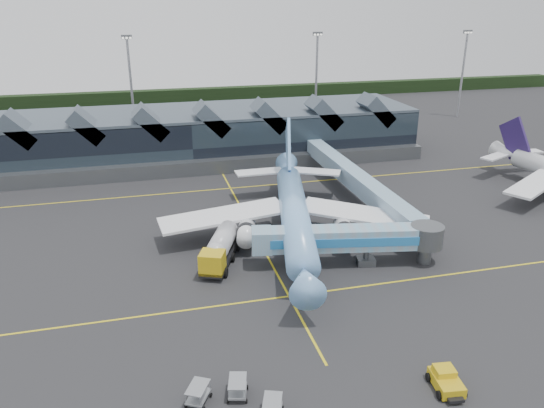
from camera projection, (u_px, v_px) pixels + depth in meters
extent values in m
plane|color=#242426|center=(271.00, 263.00, 64.68)|extent=(260.00, 260.00, 0.00)
cube|color=yellow|center=(289.00, 296.00, 57.46)|extent=(120.00, 0.25, 0.01)
cube|color=yellow|center=(230.00, 188.00, 89.94)|extent=(120.00, 0.25, 0.01)
cube|color=yellow|center=(253.00, 230.00, 73.70)|extent=(0.25, 60.00, 0.01)
cube|color=black|center=(183.00, 96.00, 163.20)|extent=(260.00, 4.00, 4.00)
cube|color=black|center=(187.00, 136.00, 105.20)|extent=(90.00, 20.00, 9.00)
cube|color=#45515C|center=(186.00, 113.00, 103.49)|extent=(90.00, 20.00, 0.60)
cube|color=#595C60|center=(194.00, 168.00, 96.44)|extent=(90.00, 2.50, 2.60)
cube|color=#45515C|center=(19.00, 129.00, 90.44)|extent=(6.43, 6.00, 6.43)
cube|color=#45515C|center=(87.00, 125.00, 92.98)|extent=(6.43, 6.00, 6.43)
cube|color=#45515C|center=(151.00, 122.00, 95.52)|extent=(6.43, 6.00, 6.43)
cube|color=#45515C|center=(211.00, 119.00, 98.06)|extent=(6.43, 6.00, 6.43)
cube|color=#45515C|center=(269.00, 116.00, 100.60)|extent=(6.43, 6.00, 6.43)
cube|color=#45515C|center=(324.00, 113.00, 103.13)|extent=(6.43, 6.00, 6.43)
cube|color=#45515C|center=(376.00, 110.00, 105.67)|extent=(6.43, 6.00, 6.43)
cylinder|color=gray|center=(131.00, 87.00, 122.18)|extent=(0.56, 0.56, 22.00)
cube|color=#595C60|center=(127.00, 37.00, 118.17)|extent=(2.40, 0.50, 0.90)
cylinder|color=gray|center=(316.00, 80.00, 132.56)|extent=(0.56, 0.56, 22.00)
cube|color=#595C60|center=(318.00, 34.00, 128.56)|extent=(2.40, 0.50, 0.90)
cylinder|color=gray|center=(462.00, 75.00, 139.99)|extent=(0.56, 0.56, 22.00)
cube|color=#595C60|center=(468.00, 32.00, 135.98)|extent=(2.40, 0.50, 0.90)
cylinder|color=#70B5E4|center=(295.00, 214.00, 68.90)|extent=(10.30, 29.89, 3.68)
cone|color=#70B5E4|center=(306.00, 281.00, 52.63)|extent=(4.74, 5.81, 3.68)
cube|color=black|center=(306.00, 277.00, 51.76)|extent=(1.44, 0.64, 0.48)
cone|color=#70B5E4|center=(287.00, 169.00, 85.86)|extent=(5.12, 7.47, 3.68)
cube|color=white|center=(223.00, 215.00, 70.09)|extent=(17.15, 6.98, 1.21)
cube|color=white|center=(364.00, 214.00, 70.50)|extent=(17.19, 13.37, 1.21)
cylinder|color=white|center=(246.00, 232.00, 67.35)|extent=(3.37, 5.50, 2.28)
cylinder|color=white|center=(344.00, 231.00, 67.62)|extent=(3.37, 5.50, 2.28)
cube|color=#70B5E4|center=(288.00, 149.00, 82.88)|extent=(2.55, 9.28, 10.14)
cube|color=white|center=(260.00, 172.00, 84.57)|extent=(7.72, 3.12, 0.24)
cube|color=white|center=(316.00, 171.00, 84.77)|extent=(8.19, 6.14, 0.24)
cylinder|color=#595C60|center=(302.00, 289.00, 56.87)|extent=(0.27, 0.27, 2.13)
cylinder|color=#595C60|center=(270.00, 230.00, 71.08)|extent=(0.27, 0.27, 2.13)
cylinder|color=#595C60|center=(317.00, 230.00, 71.22)|extent=(0.27, 0.27, 2.13)
cylinder|color=black|center=(302.00, 294.00, 57.11)|extent=(0.73, 1.43, 1.36)
cone|color=white|center=(506.00, 153.00, 96.75)|extent=(4.18, 5.73, 3.26)
cube|color=white|center=(536.00, 184.00, 83.09)|extent=(13.93, 10.24, 1.09)
cube|color=#28194D|center=(515.00, 138.00, 94.55)|extent=(1.85, 7.29, 7.95)
cube|color=white|center=(495.00, 156.00, 94.47)|extent=(6.60, 4.67, 0.27)
cube|color=white|center=(525.00, 152.00, 97.37)|extent=(6.34, 2.63, 0.27)
cube|color=#7BAECD|center=(345.00, 238.00, 63.02)|extent=(18.22, 6.05, 2.61)
cube|color=#2577BD|center=(347.00, 243.00, 61.72)|extent=(17.73, 3.50, 1.08)
cube|color=#7BAECD|center=(262.00, 240.00, 62.45)|extent=(2.85, 3.27, 2.71)
cylinder|color=#595C60|center=(366.00, 251.00, 63.81)|extent=(0.63, 0.63, 3.53)
cube|color=#595C60|center=(366.00, 261.00, 64.31)|extent=(2.46, 2.18, 0.81)
cylinder|color=black|center=(358.00, 262.00, 64.29)|extent=(0.51, 0.86, 0.81)
cylinder|color=black|center=(373.00, 261.00, 64.39)|extent=(0.51, 0.86, 0.81)
cylinder|color=#595C60|center=(427.00, 236.00, 63.58)|extent=(3.97, 3.97, 2.71)
cylinder|color=#595C60|center=(425.00, 249.00, 64.23)|extent=(1.62, 1.62, 3.53)
cube|color=black|center=(220.00, 256.00, 64.44)|extent=(6.39, 10.42, 0.56)
cube|color=gold|center=(212.00, 262.00, 60.47)|extent=(3.45, 3.33, 2.48)
cube|color=black|center=(210.00, 262.00, 59.43)|extent=(2.36, 1.11, 1.13)
cylinder|color=#BCBCC0|center=(223.00, 240.00, 65.13)|extent=(4.90, 7.04, 2.60)
sphere|color=#BCBCC0|center=(228.00, 230.00, 68.15)|extent=(2.48, 2.48, 2.48)
sphere|color=#BCBCC0|center=(216.00, 252.00, 62.11)|extent=(2.48, 2.48, 2.48)
cylinder|color=black|center=(202.00, 271.00, 61.61)|extent=(0.80, 1.19, 1.13)
cylinder|color=black|center=(226.00, 273.00, 61.23)|extent=(0.80, 1.19, 1.13)
cylinder|color=black|center=(210.00, 256.00, 65.25)|extent=(0.80, 1.19, 1.13)
cylinder|color=black|center=(233.00, 257.00, 64.88)|extent=(0.80, 1.19, 1.13)
cylinder|color=black|center=(216.00, 246.00, 67.85)|extent=(0.80, 1.19, 1.13)
cylinder|color=black|center=(237.00, 247.00, 67.48)|extent=(0.80, 1.19, 1.13)
cube|color=gold|center=(446.00, 382.00, 43.70)|extent=(2.39, 3.50, 0.91)
cube|color=gold|center=(444.00, 371.00, 43.96)|extent=(1.81, 1.65, 0.64)
cube|color=black|center=(455.00, 399.00, 42.19)|extent=(1.35, 0.88, 0.27)
cylinder|color=black|center=(439.00, 395.00, 42.67)|extent=(0.36, 0.76, 0.73)
cylinder|color=black|center=(464.00, 393.00, 42.92)|extent=(0.36, 0.76, 0.73)
cylinder|color=black|center=(428.00, 377.00, 44.69)|extent=(0.36, 0.76, 0.73)
cylinder|color=black|center=(452.00, 375.00, 44.94)|extent=(0.36, 0.76, 0.73)
cube|color=#999DA2|center=(238.00, 390.00, 42.91)|extent=(1.91, 2.49, 0.15)
cube|color=#999DA2|center=(237.00, 381.00, 42.56)|extent=(1.91, 2.49, 0.08)
cylinder|color=black|center=(247.00, 387.00, 43.80)|extent=(0.21, 0.38, 0.36)
cube|color=#999DA2|center=(272.00, 401.00, 40.42)|extent=(2.08, 2.56, 0.08)
cylinder|color=black|center=(283.00, 408.00, 41.58)|extent=(0.24, 0.38, 0.36)
cube|color=#999DA2|center=(198.00, 396.00, 42.26)|extent=(2.30, 2.62, 0.15)
cube|color=#999DA2|center=(198.00, 387.00, 41.91)|extent=(2.30, 2.62, 0.08)
cylinder|color=black|center=(211.00, 395.00, 42.95)|extent=(0.28, 0.38, 0.36)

